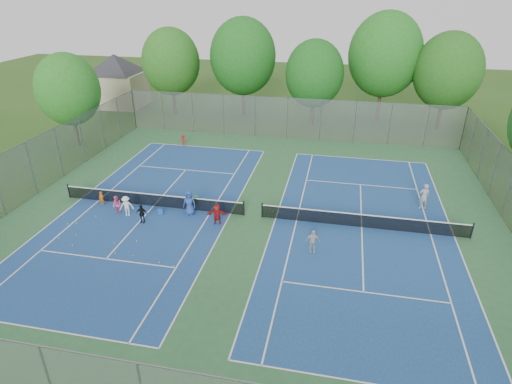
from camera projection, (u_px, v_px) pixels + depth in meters
The scene contains 38 objects.
ground at pixel (253, 216), 28.14m from camera, with size 120.00×120.00×0.00m, color #2A4D18.
court_pad at pixel (253, 216), 28.14m from camera, with size 32.00×32.00×0.01m, color #2D6037.
court_left at pixel (154, 206), 29.41m from camera, with size 10.97×23.77×0.01m, color navy.
court_right at pixel (362, 227), 26.86m from camera, with size 10.97×23.77×0.01m, color navy.
net_left at pixel (153, 200), 29.21m from camera, with size 12.87×0.10×0.91m, color black.
net_right at pixel (362, 221), 26.67m from camera, with size 12.87×0.10×0.91m, color black.
fence_north at pixel (287, 118), 41.31m from camera, with size 32.00×0.10×4.00m, color gray.
fence_west at pixel (31, 169), 30.16m from camera, with size 32.00×0.10×4.00m, color gray.
house at pixel (116, 71), 51.35m from camera, with size 11.03×11.03×7.30m.
tree_nw at pixel (171, 62), 47.40m from camera, with size 6.40×6.40×9.58m.
tree_nl at pixel (243, 57), 46.54m from camera, with size 7.20×7.20×10.69m.
tree_nc at pixel (314, 74), 43.84m from camera, with size 6.00×6.00×8.85m.
tree_nr at pixel (385, 55), 44.48m from camera, with size 7.60×7.60×11.42m.
tree_ne at pixel (448, 71), 42.11m from camera, with size 6.60×6.60×9.77m.
tree_side_w at pixel (68, 90), 38.06m from camera, with size 5.60×5.60×8.47m.
ball_crate at pixel (160, 212), 28.40m from camera, with size 0.33×0.33×0.28m, color blue.
ball_hopper at pixel (196, 200), 29.74m from camera, with size 0.26×0.26×0.51m, color green.
student_a at pixel (102, 199), 29.29m from camera, with size 0.38×0.25×1.03m, color #CB5C13.
student_b at pixel (117, 205), 28.18m from camera, with size 0.62×0.49×1.29m, color #E4588F.
student_c at pixel (127, 206), 27.92m from camera, with size 0.91×0.52×1.41m, color white.
student_d at pixel (142, 214), 27.15m from camera, with size 0.74×0.31×1.27m, color black.
student_e at pixel (189, 203), 27.99m from camera, with size 0.84×0.54×1.71m, color #284795.
student_f at pixel (217, 214), 26.93m from camera, with size 1.31×0.42×1.41m, color #A5171A.
child_far_baseline at pixel (183, 140), 40.05m from camera, with size 0.70×0.40×1.08m, color #A41720.
instructor at pixel (424, 196), 28.69m from camera, with size 0.67×0.44×1.85m, color #9A9A9D.
teen_court_b at pixel (313, 241), 24.16m from camera, with size 0.82×0.34×1.41m, color beige.
tennis_ball_0 at pixel (59, 238), 25.66m from camera, with size 0.07×0.07×0.07m, color #CAE836.
tennis_ball_1 at pixel (115, 243), 25.17m from camera, with size 0.07×0.07×0.07m, color #B3C72E.
tennis_ball_2 at pixel (159, 262), 23.45m from camera, with size 0.07×0.07×0.07m, color #B6DB32.
tennis_ball_3 at pixel (174, 266), 23.13m from camera, with size 0.07×0.07×0.07m, color #ACC02C.
tennis_ball_4 at pixel (115, 253), 24.24m from camera, with size 0.07×0.07×0.07m, color #ABC92E.
tennis_ball_5 at pixel (72, 246), 24.95m from camera, with size 0.07×0.07×0.07m, color #D4F138.
tennis_ball_6 at pixel (96, 216), 28.04m from camera, with size 0.07×0.07×0.07m, color #D2E635.
tennis_ball_7 at pixel (77, 224), 27.22m from camera, with size 0.07×0.07×0.07m, color #D6ED37.
tennis_ball_8 at pixel (77, 235), 26.01m from camera, with size 0.07×0.07×0.07m, color #B6DD33.
tennis_ball_9 at pixel (137, 241), 25.38m from camera, with size 0.07×0.07×0.07m, color yellow.
tennis_ball_10 at pixel (134, 256), 24.02m from camera, with size 0.07×0.07×0.07m, color #B0CA2F.
tennis_ball_11 at pixel (68, 224), 27.15m from camera, with size 0.07×0.07×0.07m, color yellow.
Camera 1 is at (5.16, -23.99, 13.88)m, focal length 30.00 mm.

